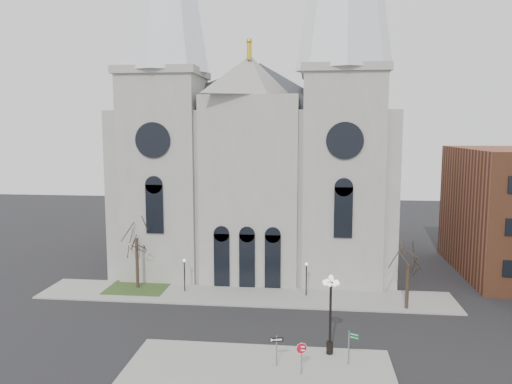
# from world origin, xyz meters

# --- Properties ---
(ground) EXTENTS (160.00, 160.00, 0.00)m
(ground) POSITION_xyz_m (0.00, 0.00, 0.00)
(ground) COLOR black
(ground) RESTS_ON ground
(sidewalk_near) EXTENTS (18.00, 10.00, 0.14)m
(sidewalk_near) POSITION_xyz_m (3.00, -5.00, 0.07)
(sidewalk_near) COLOR gray
(sidewalk_near) RESTS_ON ground
(sidewalk_far) EXTENTS (40.00, 6.00, 0.14)m
(sidewalk_far) POSITION_xyz_m (0.00, 11.00, 0.07)
(sidewalk_far) COLOR gray
(sidewalk_far) RESTS_ON ground
(grass_patch) EXTENTS (6.00, 5.00, 0.18)m
(grass_patch) POSITION_xyz_m (-11.00, 12.00, 0.09)
(grass_patch) COLOR #29421C
(grass_patch) RESTS_ON ground
(cathedral) EXTENTS (33.00, 26.66, 54.00)m
(cathedral) POSITION_xyz_m (0.00, 22.86, 18.48)
(cathedral) COLOR gray
(cathedral) RESTS_ON ground
(tree_left) EXTENTS (3.20, 3.20, 7.50)m
(tree_left) POSITION_xyz_m (-11.00, 12.00, 5.58)
(tree_left) COLOR black
(tree_left) RESTS_ON ground
(tree_right) EXTENTS (3.20, 3.20, 6.00)m
(tree_right) POSITION_xyz_m (15.00, 9.00, 4.47)
(tree_right) COLOR black
(tree_right) RESTS_ON ground
(ped_lamp_left) EXTENTS (0.32, 0.32, 3.26)m
(ped_lamp_left) POSITION_xyz_m (-6.00, 11.50, 2.33)
(ped_lamp_left) COLOR black
(ped_lamp_left) RESTS_ON sidewalk_far
(ped_lamp_right) EXTENTS (0.32, 0.32, 3.26)m
(ped_lamp_right) POSITION_xyz_m (6.00, 11.50, 2.33)
(ped_lamp_right) COLOR black
(ped_lamp_right) RESTS_ON sidewalk_far
(stop_sign) EXTENTS (0.78, 0.08, 2.16)m
(stop_sign) POSITION_xyz_m (5.86, -4.19, 1.70)
(stop_sign) COLOR slate
(stop_sign) RESTS_ON sidewalk_near
(globe_lamp) EXTENTS (1.53, 1.53, 5.81)m
(globe_lamp) POSITION_xyz_m (7.82, -0.98, 3.79)
(globe_lamp) COLOR black
(globe_lamp) RESTS_ON sidewalk_near
(one_way_sign) EXTENTS (0.91, 0.25, 2.12)m
(one_way_sign) POSITION_xyz_m (4.16, -3.23, 1.58)
(one_way_sign) COLOR slate
(one_way_sign) RESTS_ON sidewalk_near
(street_name_sign) EXTENTS (0.71, 0.36, 2.39)m
(street_name_sign) POSITION_xyz_m (9.11, -2.53, 1.54)
(street_name_sign) COLOR slate
(street_name_sign) RESTS_ON sidewalk_near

